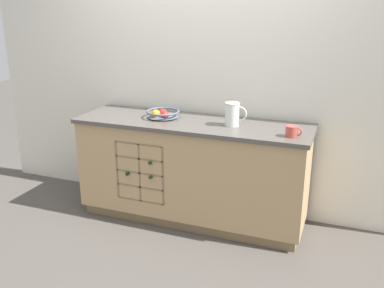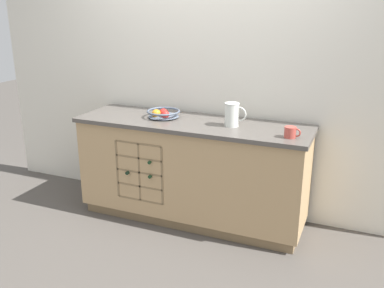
{
  "view_description": "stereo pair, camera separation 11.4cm",
  "coord_description": "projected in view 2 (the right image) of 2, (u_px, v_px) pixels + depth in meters",
  "views": [
    {
      "loc": [
        1.23,
        -3.23,
        1.84
      ],
      "look_at": [
        0.0,
        0.0,
        0.7
      ],
      "focal_mm": 40.0,
      "sensor_mm": 36.0,
      "label": 1
    },
    {
      "loc": [
        1.34,
        -3.18,
        1.84
      ],
      "look_at": [
        0.0,
        0.0,
        0.7
      ],
      "focal_mm": 40.0,
      "sensor_mm": 36.0,
      "label": 2
    }
  ],
  "objects": [
    {
      "name": "back_wall",
      "position": [
        207.0,
        71.0,
        3.76
      ],
      "size": [
        4.4,
        0.06,
        2.55
      ],
      "primitive_type": "cube",
      "color": "silver",
      "rests_on": "ground_plane"
    },
    {
      "name": "fruit_bowl",
      "position": [
        163.0,
        113.0,
        3.69
      ],
      "size": [
        0.29,
        0.29,
        0.08
      ],
      "color": "#4C5666",
      "rests_on": "kitchen_island"
    },
    {
      "name": "white_pitcher",
      "position": [
        232.0,
        114.0,
        3.42
      ],
      "size": [
        0.18,
        0.12,
        0.19
      ],
      "color": "silver",
      "rests_on": "kitchen_island"
    },
    {
      "name": "ceramic_mug",
      "position": [
        291.0,
        132.0,
        3.14
      ],
      "size": [
        0.12,
        0.09,
        0.08
      ],
      "color": "#B7473D",
      "rests_on": "kitchen_island"
    },
    {
      "name": "ground_plane",
      "position": [
        192.0,
        217.0,
        3.86
      ],
      "size": [
        14.0,
        14.0,
        0.0
      ],
      "primitive_type": "plane",
      "color": "#4C4742"
    },
    {
      "name": "kitchen_island",
      "position": [
        191.0,
        171.0,
        3.71
      ],
      "size": [
        1.99,
        0.61,
        0.9
      ],
      "color": "olive",
      "rests_on": "ground_plane"
    }
  ]
}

